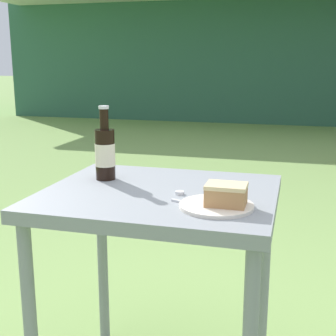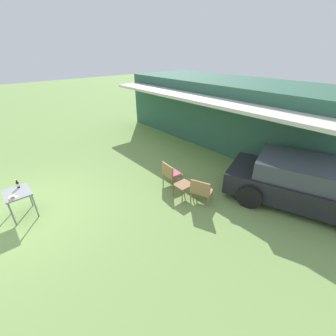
% 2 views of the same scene
% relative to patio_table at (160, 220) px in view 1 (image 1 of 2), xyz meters
% --- Properties ---
extents(cabin_building, '(10.68, 5.00, 2.76)m').
position_rel_patio_table_xyz_m(cabin_building, '(0.01, 9.17, 0.74)').
color(cabin_building, '#2D5B47').
rests_on(cabin_building, ground_plane).
extents(patio_table, '(0.72, 0.61, 0.74)m').
position_rel_patio_table_xyz_m(patio_table, '(0.00, 0.00, 0.00)').
color(patio_table, gray).
rests_on(patio_table, ground_plane).
extents(cake_on_plate, '(0.21, 0.21, 0.07)m').
position_rel_patio_table_xyz_m(cake_on_plate, '(0.21, -0.12, 0.12)').
color(cake_on_plate, silver).
rests_on(cake_on_plate, patio_table).
extents(cola_bottle_near, '(0.07, 0.07, 0.25)m').
position_rel_patio_table_xyz_m(cola_bottle_near, '(-0.22, 0.09, 0.19)').
color(cola_bottle_near, black).
rests_on(cola_bottle_near, patio_table).
extents(fork, '(0.17, 0.08, 0.01)m').
position_rel_patio_table_xyz_m(fork, '(0.15, -0.13, 0.10)').
color(fork, silver).
rests_on(fork, patio_table).
extents(loose_bottle_cap, '(0.03, 0.03, 0.01)m').
position_rel_patio_table_xyz_m(loose_bottle_cap, '(0.07, -0.02, 0.10)').
color(loose_bottle_cap, silver).
rests_on(loose_bottle_cap, patio_table).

